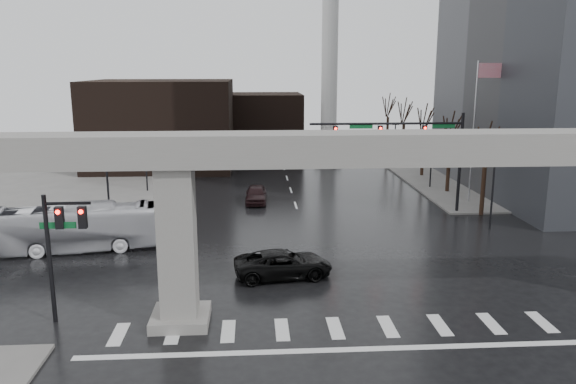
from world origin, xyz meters
name	(u,v)px	position (x,y,z in m)	size (l,w,h in m)	color
ground	(332,318)	(0.00, 0.00, 0.00)	(160.00, 160.00, 0.00)	black
sidewalk_ne	(517,171)	(26.00, 36.00, 0.07)	(28.00, 36.00, 0.15)	slate
sidewalk_nw	(42,177)	(-26.00, 36.00, 0.07)	(28.00, 36.00, 0.15)	slate
elevated_guideway	(363,173)	(1.26, 0.00, 6.88)	(48.00, 2.60, 8.70)	gray
building_far_left	(163,124)	(-14.00, 42.00, 5.00)	(16.00, 14.00, 10.00)	black
building_far_mid	(264,124)	(-2.00, 52.00, 4.00)	(10.00, 10.00, 8.00)	black
smokestack	(330,51)	(6.00, 46.00, 13.35)	(3.60, 3.60, 30.00)	white
signal_mast_arm	(414,141)	(8.99, 18.80, 5.83)	(12.12, 0.43, 8.00)	black
signal_left_pole	(60,237)	(-12.25, 0.50, 4.07)	(2.30, 0.30, 6.00)	black
flagpole_assembly	(478,115)	(15.29, 22.00, 7.53)	(2.06, 0.12, 12.00)	silver
lamp_right_0	(493,182)	(13.50, 14.00, 3.47)	(1.22, 0.32, 5.11)	black
lamp_right_1	(432,153)	(13.50, 28.00, 3.47)	(1.22, 0.32, 5.11)	black
lamp_right_2	(395,135)	(13.50, 42.00, 3.47)	(1.22, 0.32, 5.11)	black
lamp_left_0	(108,187)	(-13.50, 14.00, 3.47)	(1.22, 0.32, 5.11)	black
lamp_left_1	(146,156)	(-13.50, 28.00, 3.47)	(1.22, 0.32, 5.11)	black
lamp_left_2	(168,137)	(-13.50, 42.00, 3.47)	(1.22, 0.32, 5.11)	black
tree_right_0	(484,180)	(14.53, 18.02, 2.79)	(1.09, 1.58, 7.50)	black
tree_right_1	(449,163)	(14.53, 26.02, 2.85)	(1.09, 1.61, 7.67)	black
tree_right_2	(423,149)	(14.53, 34.02, 2.91)	(1.10, 1.63, 7.85)	black
tree_right_3	(403,139)	(14.53, 42.02, 2.98)	(1.11, 1.66, 8.02)	black
tree_right_4	(388,131)	(14.53, 50.02, 3.04)	(1.12, 1.69, 8.19)	black
pickup_truck	(283,264)	(-1.99, 5.46, 0.76)	(2.51, 5.45, 1.51)	black
city_bus	(74,228)	(-14.99, 10.90, 1.50)	(2.52, 10.76, 3.00)	silver
far_car	(256,194)	(-3.35, 23.17, 0.75)	(1.78, 4.42, 1.51)	black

